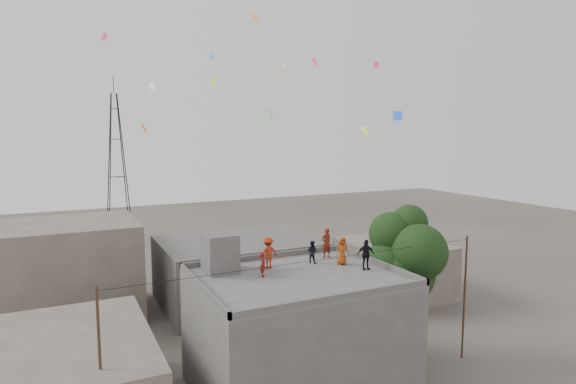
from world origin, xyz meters
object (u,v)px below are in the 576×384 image
person_red_adult (326,243)px  person_dark_adult (366,255)px  transmission_tower (117,169)px  stair_head_box (220,253)px  tree (405,257)px

person_red_adult → person_dark_adult: 3.15m
person_dark_adult → transmission_tower: bearing=115.1°
stair_head_box → transmission_tower: bearing=91.2°
stair_head_box → person_dark_adult: stair_head_box is taller
tree → person_red_adult: (-4.11, 2.08, 0.86)m
person_red_adult → person_dark_adult: (0.60, -3.10, -0.06)m
person_dark_adult → person_red_adult: bearing=115.1°
stair_head_box → person_red_adult: size_ratio=1.16×
transmission_tower → person_dark_adult: bearing=-79.0°
person_dark_adult → tree: bearing=30.3°
transmission_tower → person_dark_adult: (7.85, -40.42, -2.16)m
tree → person_dark_adult: tree is taller
tree → transmission_tower: (-11.37, 39.40, 2.97)m
stair_head_box → person_red_adult: 6.46m
stair_head_box → transmission_tower: size_ratio=0.10×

